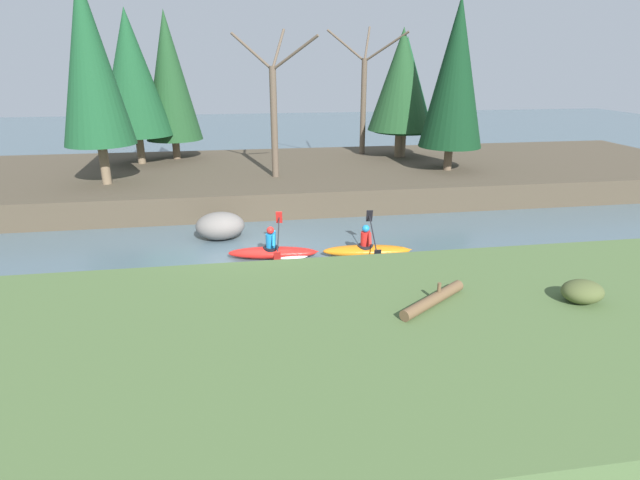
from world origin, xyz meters
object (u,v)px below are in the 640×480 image
(kayaker_lead, at_px, (371,250))
(boulder_midstream, at_px, (220,226))
(kayaker_middle, at_px, (277,252))
(driftwood_log, at_px, (433,300))

(kayaker_lead, distance_m, boulder_midstream, 5.17)
(kayaker_middle, bearing_deg, boulder_midstream, 137.08)
(boulder_midstream, bearing_deg, driftwood_log, -57.68)
(kayaker_lead, height_order, driftwood_log, driftwood_log)
(kayaker_lead, relative_size, driftwood_log, 1.56)
(kayaker_lead, height_order, kayaker_middle, same)
(driftwood_log, bearing_deg, kayaker_lead, 54.46)
(boulder_midstream, distance_m, driftwood_log, 8.69)
(kayaker_middle, bearing_deg, kayaker_lead, 0.91)
(kayaker_middle, height_order, driftwood_log, driftwood_log)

